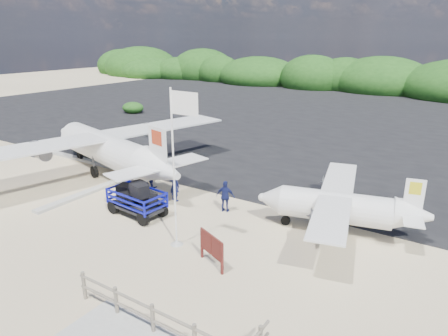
# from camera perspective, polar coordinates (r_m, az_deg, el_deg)

# --- Properties ---
(ground) EXTENTS (160.00, 160.00, 0.00)m
(ground) POSITION_cam_1_polar(r_m,az_deg,el_deg) (19.33, -13.12, -7.36)
(ground) COLOR beige
(asphalt_apron) EXTENTS (90.00, 50.00, 0.04)m
(asphalt_apron) POSITION_cam_1_polar(r_m,az_deg,el_deg) (44.54, 15.73, 6.98)
(asphalt_apron) COLOR #B2B2B2
(asphalt_apron) RESTS_ON ground
(lagoon) EXTENTS (9.00, 7.00, 0.40)m
(lagoon) POSITION_cam_1_polar(r_m,az_deg,el_deg) (26.91, -24.33, -1.16)
(lagoon) COLOR #B2B2B2
(lagoon) RESTS_ON ground
(vegetation_band) EXTENTS (124.00, 8.00, 4.40)m
(vegetation_band) POSITION_cam_1_polar(r_m,az_deg,el_deg) (68.57, 22.29, 10.07)
(vegetation_band) COLOR #B2B2B2
(vegetation_band) RESTS_ON ground
(fence) EXTENTS (6.40, 2.00, 1.10)m
(fence) POSITION_cam_1_polar(r_m,az_deg,el_deg) (12.71, -10.01, -22.27)
(fence) COLOR #B2B2B2
(fence) RESTS_ON ground
(baggage_cart) EXTENTS (3.16, 1.99, 1.51)m
(baggage_cart) POSITION_cam_1_polar(r_m,az_deg,el_deg) (19.88, -12.20, -6.55)
(baggage_cart) COLOR #0B0FAA
(baggage_cart) RESTS_ON ground
(flagpole) EXTENTS (1.31, 0.59, 6.45)m
(flagpole) POSITION_cam_1_polar(r_m,az_deg,el_deg) (16.98, -6.75, -10.76)
(flagpole) COLOR white
(flagpole) RESTS_ON ground
(signboard) EXTENTS (1.53, 0.76, 1.31)m
(signboard) POSITION_cam_1_polar(r_m,az_deg,el_deg) (15.48, -1.76, -13.74)
(signboard) COLOR maroon
(signboard) RESTS_ON ground
(crew_a) EXTENTS (0.64, 0.45, 1.68)m
(crew_a) POSITION_cam_1_polar(r_m,az_deg,el_deg) (20.91, -7.10, -2.50)
(crew_a) COLOR #161C52
(crew_a) RESTS_ON ground
(crew_b) EXTENTS (1.00, 0.82, 1.91)m
(crew_b) POSITION_cam_1_polar(r_m,az_deg,el_deg) (22.94, -10.68, -0.47)
(crew_b) COLOR #161C52
(crew_b) RESTS_ON ground
(crew_c) EXTENTS (1.00, 0.63, 1.59)m
(crew_c) POSITION_cam_1_polar(r_m,az_deg,el_deg) (19.48, 0.21, -4.07)
(crew_c) COLOR #161C52
(crew_c) RESTS_ON ground
(aircraft_small) EXTENTS (9.04, 9.04, 2.71)m
(aircraft_small) POSITION_cam_1_polar(r_m,az_deg,el_deg) (56.50, 5.17, 9.86)
(aircraft_small) COLOR #B2B2B2
(aircraft_small) RESTS_ON ground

